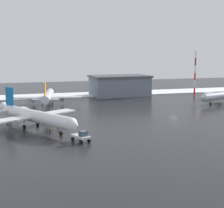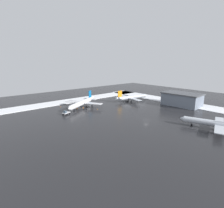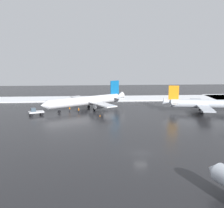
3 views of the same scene
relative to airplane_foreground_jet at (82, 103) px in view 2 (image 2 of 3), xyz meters
name	(u,v)px [view 2 (image 2 of 3)]	position (x,y,z in m)	size (l,w,h in m)	color
ground_plane	(146,120)	(-44.02, -11.62, -3.14)	(240.00, 240.00, 0.00)	#232326
snow_bank_far	(191,105)	(-44.02, -61.62, -2.99)	(152.00, 16.00, 0.29)	white
snow_bank_right	(80,99)	(22.98, -11.62, -2.99)	(14.00, 116.00, 0.29)	white
airplane_foreground_jet	(82,103)	(0.00, 0.00, 0.00)	(24.81, 29.02, 9.50)	white
airplane_parked_starboard	(215,123)	(-72.14, -23.91, -0.30)	(28.18, 23.75, 8.59)	silver
airplane_distant_tail	(132,97)	(-7.49, -39.74, -0.22)	(24.76, 29.62, 8.83)	silver
pushback_tug	(66,113)	(-8.38, 15.85, -1.86)	(3.81, 5.09, 2.50)	silver
ground_crew_by_nose_gear	(77,108)	(-2.95, 5.60, -2.17)	(0.36, 0.36, 1.71)	black
ground_crew_beside_wing	(83,108)	(-5.28, 2.49, -2.17)	(0.36, 0.36, 1.71)	black
cargo_hangar	(182,99)	(-40.00, -54.90, 1.30)	(25.58, 15.99, 8.80)	slate
traffic_cone_near_nose	(60,107)	(10.69, 10.37, -2.86)	(0.36, 0.36, 0.55)	orange
traffic_cone_mid_line	(75,105)	(9.26, 0.55, -2.86)	(0.36, 0.36, 0.55)	orange
traffic_cone_wingtip_side	(97,109)	(-10.80, -4.39, -2.86)	(0.36, 0.36, 0.55)	orange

